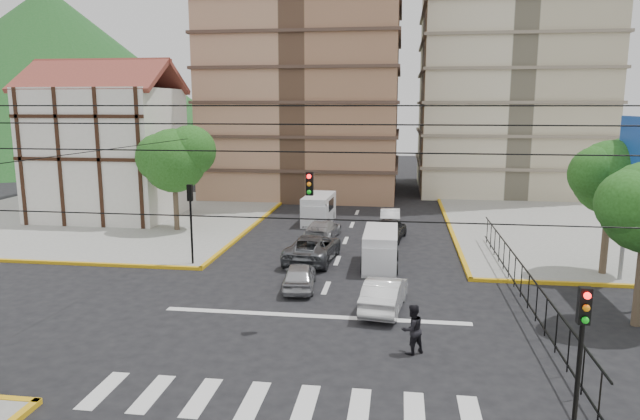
% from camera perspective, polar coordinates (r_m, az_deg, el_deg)
% --- Properties ---
extents(ground, '(160.00, 160.00, 0.00)m').
position_cam_1_polar(ground, '(23.33, -0.99, -11.61)').
color(ground, black).
rests_on(ground, ground).
extents(sidewalk_nw, '(26.00, 26.00, 0.15)m').
position_cam_1_polar(sidewalk_nw, '(48.30, -21.15, -0.62)').
color(sidewalk_nw, gray).
rests_on(sidewalk_nw, ground).
extents(sidewalk_ne, '(26.00, 26.00, 0.15)m').
position_cam_1_polar(sidewalk_ne, '(45.40, 29.27, -1.94)').
color(sidewalk_ne, gray).
rests_on(sidewalk_ne, ground).
extents(crosswalk_stripes, '(12.00, 2.40, 0.01)m').
position_cam_1_polar(crosswalk_stripes, '(18.00, -4.14, -18.69)').
color(crosswalk_stripes, silver).
rests_on(crosswalk_stripes, ground).
extents(stop_line, '(13.00, 0.40, 0.01)m').
position_cam_1_polar(stop_line, '(24.43, -0.55, -10.56)').
color(stop_line, silver).
rests_on(stop_line, ground).
extents(tudor_building, '(10.80, 8.05, 12.23)m').
position_cam_1_polar(tudor_building, '(47.16, -20.50, 5.52)').
color(tudor_building, silver).
rests_on(tudor_building, ground).
extents(distant_hill, '(70.00, 70.00, 28.00)m').
position_cam_1_polar(distant_hill, '(108.55, -25.19, 12.25)').
color(distant_hill, '#1B521D').
rests_on(distant_hill, ground).
extents(park_fence, '(0.10, 22.50, 1.66)m').
position_cam_1_polar(park_fence, '(27.87, 19.37, -8.49)').
color(park_fence, black).
rests_on(park_fence, ground).
extents(tree_park_c, '(4.65, 3.80, 7.25)m').
position_cam_1_polar(tree_park_c, '(32.38, 27.25, 3.21)').
color(tree_park_c, '#473828').
rests_on(tree_park_c, ground).
extents(tree_tudor, '(5.39, 4.40, 7.43)m').
position_cam_1_polar(tree_tudor, '(40.53, -14.28, 5.11)').
color(tree_tudor, '#473828').
rests_on(tree_tudor, ground).
extents(traffic_light_se, '(0.28, 0.22, 4.40)m').
position_cam_1_polar(traffic_light_se, '(15.33, 24.62, -12.17)').
color(traffic_light_se, black).
rests_on(traffic_light_se, ground).
extents(traffic_light_nw, '(0.28, 0.22, 4.40)m').
position_cam_1_polar(traffic_light_nw, '(31.74, -12.81, -0.07)').
color(traffic_light_nw, black).
rests_on(traffic_light_nw, ground).
extents(traffic_light_hanging, '(18.00, 9.12, 0.92)m').
position_cam_1_polar(traffic_light_hanging, '(19.82, -1.97, 2.15)').
color(traffic_light_hanging, black).
rests_on(traffic_light_hanging, ground).
extents(van_right_lane, '(1.95, 4.56, 2.05)m').
position_cam_1_polar(van_right_lane, '(31.17, 6.06, -4.04)').
color(van_right_lane, silver).
rests_on(van_right_lane, ground).
extents(van_left_lane, '(2.09, 4.82, 2.14)m').
position_cam_1_polar(van_left_lane, '(42.61, -0.17, 0.00)').
color(van_left_lane, silver).
rests_on(van_left_lane, ground).
extents(car_silver_front_left, '(1.89, 3.89, 1.28)m').
position_cam_1_polar(car_silver_front_left, '(27.72, -2.07, -6.60)').
color(car_silver_front_left, '#A9AAAE').
rests_on(car_silver_front_left, ground).
extents(car_white_front_right, '(2.07, 4.54, 1.44)m').
position_cam_1_polar(car_white_front_right, '(25.10, 6.46, -8.30)').
color(car_white_front_right, white).
rests_on(car_white_front_right, ground).
extents(car_grey_mid_left, '(2.92, 5.64, 1.52)m').
position_cam_1_polar(car_grey_mid_left, '(32.57, -0.72, -3.78)').
color(car_grey_mid_left, '#56595E').
rests_on(car_grey_mid_left, ground).
extents(car_silver_rear_left, '(2.29, 4.65, 1.30)m').
position_cam_1_polar(car_silver_rear_left, '(37.89, 0.26, -1.91)').
color(car_silver_rear_left, '#AEAFB3').
rests_on(car_silver_rear_left, ground).
extents(car_darkgrey_mid_right, '(2.49, 4.67, 1.51)m').
position_cam_1_polar(car_darkgrey_mid_right, '(37.72, 6.97, -1.89)').
color(car_darkgrey_mid_right, '#28292B').
rests_on(car_darkgrey_mid_right, ground).
extents(car_white_rear_right, '(1.46, 4.03, 1.32)m').
position_cam_1_polar(car_white_rear_right, '(42.36, 7.03, -0.66)').
color(car_white_rear_right, silver).
rests_on(car_white_rear_right, ground).
extents(pedestrian_crosswalk, '(1.12, 1.08, 1.82)m').
position_cam_1_polar(pedestrian_crosswalk, '(20.97, 9.20, -11.68)').
color(pedestrian_crosswalk, black).
rests_on(pedestrian_crosswalk, ground).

